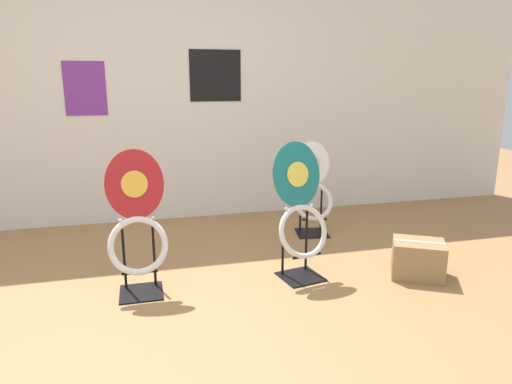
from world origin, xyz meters
name	(u,v)px	position (x,y,z in m)	size (l,w,h in m)	color
ground_plane	(187,344)	(0.00, 0.00, 0.00)	(14.00, 14.00, 0.00)	#A37547
wall_back	(156,88)	(0.00, 2.36, 1.30)	(8.00, 0.07, 2.60)	silver
toilet_seat_display_teal_sax	(300,211)	(0.87, 0.68, 0.49)	(0.42, 0.34, 0.97)	black
toilet_seat_display_crimson_swirl	(137,229)	(-0.23, 0.70, 0.44)	(0.38, 0.29, 0.95)	black
toilet_seat_display_white_plain	(313,191)	(1.31, 1.55, 0.40)	(0.38, 0.35, 0.84)	black
storage_box	(418,259)	(1.70, 0.47, 0.13)	(0.45, 0.42, 0.26)	#93754C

